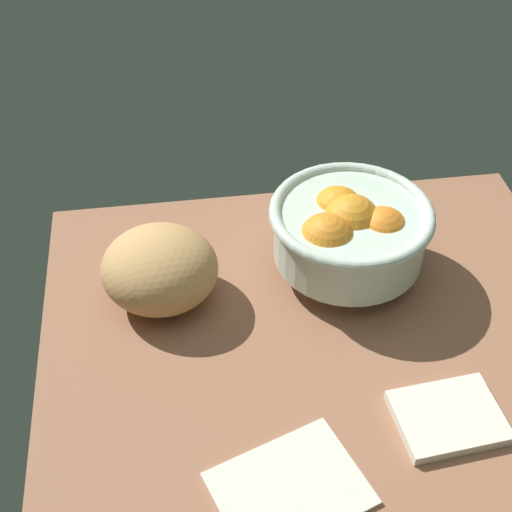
{
  "coord_description": "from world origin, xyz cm",
  "views": [
    {
      "loc": [
        -17.27,
        -58.98,
        70.64
      ],
      "look_at": [
        -7.22,
        11.95,
        5.0
      ],
      "focal_mm": 50.78,
      "sensor_mm": 36.0,
      "label": 1
    }
  ],
  "objects_px": {
    "fruit_bowl": "(349,230)",
    "bread_loaf": "(160,269)",
    "napkin_folded": "(290,487)",
    "napkin_spare": "(448,417)"
  },
  "relations": [
    {
      "from": "napkin_spare",
      "to": "fruit_bowl",
      "type": "bearing_deg",
      "value": 102.81
    },
    {
      "from": "napkin_folded",
      "to": "napkin_spare",
      "type": "relative_size",
      "value": 1.29
    },
    {
      "from": "bread_loaf",
      "to": "napkin_spare",
      "type": "distance_m",
      "value": 0.4
    },
    {
      "from": "napkin_folded",
      "to": "napkin_spare",
      "type": "height_order",
      "value": "napkin_spare"
    },
    {
      "from": "fruit_bowl",
      "to": "napkin_folded",
      "type": "bearing_deg",
      "value": -112.78
    },
    {
      "from": "fruit_bowl",
      "to": "napkin_folded",
      "type": "xyz_separation_m",
      "value": [
        -0.14,
        -0.32,
        -0.07
      ]
    },
    {
      "from": "fruit_bowl",
      "to": "bread_loaf",
      "type": "bearing_deg",
      "value": -176.55
    },
    {
      "from": "napkin_folded",
      "to": "napkin_spare",
      "type": "xyz_separation_m",
      "value": [
        0.2,
        0.06,
        0.0
      ]
    },
    {
      "from": "napkin_folded",
      "to": "fruit_bowl",
      "type": "bearing_deg",
      "value": 67.22
    },
    {
      "from": "bread_loaf",
      "to": "napkin_spare",
      "type": "xyz_separation_m",
      "value": [
        0.32,
        -0.25,
        -0.04
      ]
    }
  ]
}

